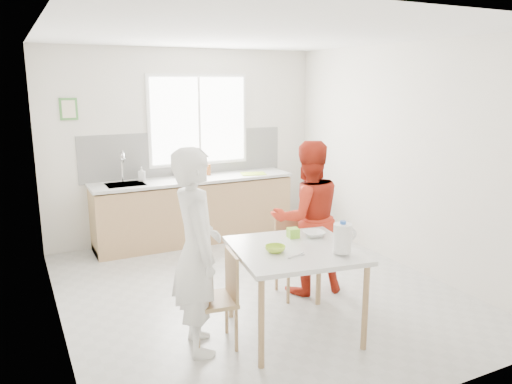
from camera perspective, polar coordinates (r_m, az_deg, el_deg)
ground at (r=5.59m, az=0.00°, el=-11.15°), size 4.50×4.50×0.00m
room_shell at (r=5.16m, az=0.00°, el=5.82°), size 4.50×4.50×4.50m
window at (r=7.27m, az=-6.56°, el=8.16°), size 1.50×0.06×1.30m
backsplash at (r=7.27m, az=-7.98°, el=4.35°), size 3.00×0.02×0.65m
picture_frame at (r=6.86m, az=-20.63°, el=8.86°), size 0.22×0.03×0.28m
kitchen_counter at (r=7.16m, az=-7.06°, el=-2.35°), size 2.84×0.64×1.37m
dining_table at (r=4.47m, az=4.40°, el=-7.40°), size 1.20×1.20×0.81m
chair_left at (r=4.38m, az=-4.19°, el=-11.64°), size 0.44×0.44×0.83m
chair_far at (r=5.39m, az=4.53°, el=-6.59°), size 0.46×0.46×0.88m
person_white at (r=4.19m, az=-6.79°, el=-6.75°), size 0.51×0.69×1.74m
person_red at (r=5.35m, az=5.87°, el=-2.94°), size 0.89×0.74×1.65m
bowl_green at (r=4.32m, az=2.21°, el=-6.52°), size 0.20×0.20×0.06m
bowl_white at (r=4.77m, az=6.64°, el=-4.78°), size 0.23×0.23×0.05m
milk_jug at (r=4.29m, az=9.90°, el=-5.17°), size 0.22×0.16×0.27m
green_box at (r=4.71m, az=4.27°, el=-4.69°), size 0.11×0.11×0.09m
spoon at (r=4.22m, az=4.54°, el=-7.29°), size 0.16×0.04×0.01m
cutting_board at (r=7.28m, az=-0.31°, el=2.11°), size 0.40×0.33×0.01m
wine_bottle_a at (r=7.12m, az=-8.81°, el=2.98°), size 0.07×0.07×0.32m
wine_bottle_b at (r=7.11m, az=-8.78°, el=2.88°), size 0.07×0.07×0.30m
jar_amber at (r=7.22m, az=-5.43°, el=2.55°), size 0.06×0.06×0.16m
soap_bottle at (r=6.95m, az=-12.92°, el=2.05°), size 0.11×0.12×0.20m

